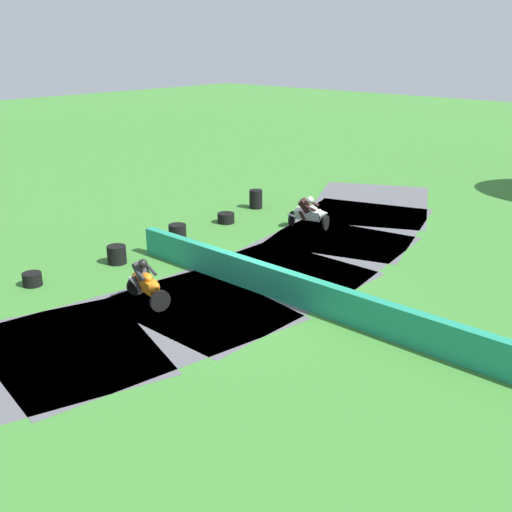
% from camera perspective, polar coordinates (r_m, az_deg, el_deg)
% --- Properties ---
extents(ground_plane, '(120.00, 120.00, 0.00)m').
position_cam_1_polar(ground_plane, '(18.18, -0.73, -2.94)').
color(ground_plane, '#38752D').
extents(track_asphalt, '(9.23, 30.55, 0.01)m').
position_cam_1_polar(track_asphalt, '(18.94, -3.30, -2.01)').
color(track_asphalt, '#515156').
rests_on(track_asphalt, ground).
extents(safety_barrier, '(19.07, 0.36, 0.90)m').
position_cam_1_polar(safety_barrier, '(15.37, 12.85, -6.09)').
color(safety_barrier, '#1E8466').
rests_on(safety_barrier, ground).
extents(motorcycle_lead_orange, '(1.71, 0.96, 1.43)m').
position_cam_1_polar(motorcycle_lead_orange, '(17.09, -10.20, -2.43)').
color(motorcycle_lead_orange, black).
rests_on(motorcycle_lead_orange, ground).
extents(motorcycle_chase_white, '(1.73, 1.15, 1.43)m').
position_cam_1_polar(motorcycle_chase_white, '(23.63, 5.04, 4.03)').
color(motorcycle_chase_white, black).
rests_on(motorcycle_chase_white, ground).
extents(tire_stack_mid_a, '(0.57, 0.57, 0.40)m').
position_cam_1_polar(tire_stack_mid_a, '(19.44, -20.17, -2.05)').
color(tire_stack_mid_a, black).
rests_on(tire_stack_mid_a, ground).
extents(tire_stack_mid_b, '(0.62, 0.62, 0.60)m').
position_cam_1_polar(tire_stack_mid_b, '(20.51, -12.88, 0.13)').
color(tire_stack_mid_b, black).
rests_on(tire_stack_mid_b, ground).
extents(tire_stack_far, '(0.64, 0.64, 0.60)m').
position_cam_1_polar(tire_stack_far, '(22.45, -7.34, 2.20)').
color(tire_stack_far, black).
rests_on(tire_stack_far, ground).
extents(tire_stack_extra_a, '(0.68, 0.68, 0.40)m').
position_cam_1_polar(tire_stack_extra_a, '(24.46, -2.82, 3.57)').
color(tire_stack_extra_a, black).
rests_on(tire_stack_extra_a, ground).
extents(tire_stack_extra_b, '(0.56, 0.56, 0.80)m').
position_cam_1_polar(tire_stack_extra_b, '(26.53, -0.01, 5.34)').
color(tire_stack_extra_b, black).
rests_on(tire_stack_extra_b, ground).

